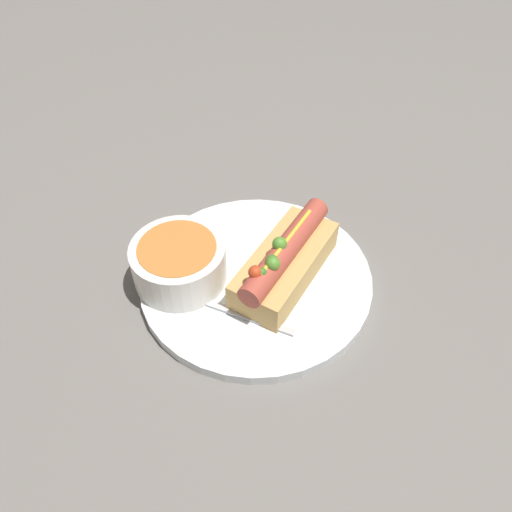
# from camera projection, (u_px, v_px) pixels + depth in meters

# --- Properties ---
(ground_plane) EXTENTS (4.00, 4.00, 0.00)m
(ground_plane) POSITION_uv_depth(u_px,v_px,m) (256.00, 282.00, 0.63)
(ground_plane) COLOR slate
(dinner_plate) EXTENTS (0.29, 0.29, 0.01)m
(dinner_plate) POSITION_uv_depth(u_px,v_px,m) (256.00, 279.00, 0.62)
(dinner_plate) COLOR white
(dinner_plate) RESTS_ON ground_plane
(hot_dog) EXTENTS (0.17, 0.08, 0.07)m
(hot_dog) POSITION_uv_depth(u_px,v_px,m) (285.00, 261.00, 0.60)
(hot_dog) COLOR tan
(hot_dog) RESTS_ON dinner_plate
(soup_bowl) EXTENTS (0.11, 0.11, 0.05)m
(soup_bowl) POSITION_uv_depth(u_px,v_px,m) (179.00, 261.00, 0.59)
(soup_bowl) COLOR silver
(soup_bowl) RESTS_ON dinner_plate
(spoon) EXTENTS (0.05, 0.16, 0.01)m
(spoon) POSITION_uv_depth(u_px,v_px,m) (204.00, 300.00, 0.58)
(spoon) COLOR #B7B7BC
(spoon) RESTS_ON dinner_plate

